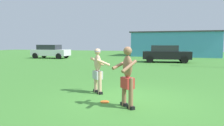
{
  "coord_description": "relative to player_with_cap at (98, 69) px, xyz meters",
  "views": [
    {
      "loc": [
        1.4,
        -6.57,
        1.82
      ],
      "look_at": [
        -0.65,
        0.02,
        1.16
      ],
      "focal_mm": 34.28,
      "sensor_mm": 36.0,
      "label": 1
    }
  ],
  "objects": [
    {
      "name": "car_white_far_end",
      "position": [
        -11.58,
        14.66,
        -0.06
      ],
      "size": [
        4.36,
        2.15,
        1.58
      ],
      "color": "white",
      "rests_on": "ground_plane"
    },
    {
      "name": "player_with_cap",
      "position": [
        0.0,
        0.0,
        0.0
      ],
      "size": [
        0.8,
        0.76,
        1.63
      ],
      "color": "black",
      "rests_on": "ground_plane"
    },
    {
      "name": "car_black_mid_lot",
      "position": [
        1.65,
        13.32,
        -0.06
      ],
      "size": [
        4.48,
        2.44,
        1.58
      ],
      "color": "black",
      "rests_on": "ground_plane"
    },
    {
      "name": "outbuilding_behind_lot",
      "position": [
        2.26,
        23.59,
        0.76
      ],
      "size": [
        11.41,
        6.39,
        3.28
      ],
      "color": "#4C9ED1",
      "rests_on": "ground_plane"
    },
    {
      "name": "frisbee",
      "position": [
        0.64,
        -1.08,
        -0.87
      ],
      "size": [
        0.27,
        0.27,
        0.03
      ],
      "primitive_type": "cylinder",
      "color": "orange",
      "rests_on": "ground_plane"
    },
    {
      "name": "ground_plane",
      "position": [
        1.35,
        -0.56,
        -0.89
      ],
      "size": [
        80.0,
        80.0,
        0.0
      ],
      "primitive_type": "plane",
      "color": "#428433"
    },
    {
      "name": "player_in_red",
      "position": [
        1.41,
        -1.38,
        0.02
      ],
      "size": [
        0.7,
        0.88,
        1.71
      ],
      "color": "black",
      "rests_on": "ground_plane"
    }
  ]
}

